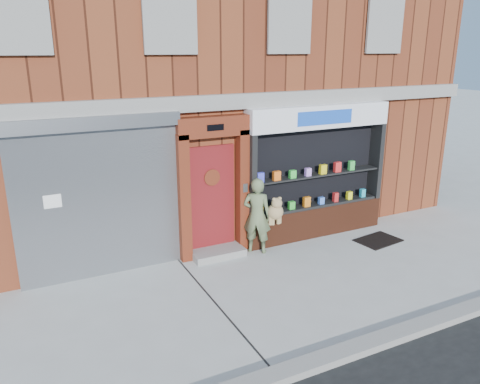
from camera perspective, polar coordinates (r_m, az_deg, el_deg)
ground at (r=8.85m, az=6.35°, el=-11.01°), size 80.00×80.00×0.00m
curb at (r=7.38m, az=15.80°, el=-17.33°), size 60.00×0.30×0.12m
building at (r=13.24m, az=-7.71°, el=16.26°), size 12.00×8.16×8.00m
shutter_bay at (r=8.89m, az=-16.90°, el=0.43°), size 3.10×0.30×3.04m
red_door_bay at (r=9.50m, az=-3.25°, el=0.56°), size 1.52×0.58×2.90m
pharmacy_bay at (r=10.67m, az=9.27°, el=1.75°), size 3.50×0.41×3.00m
woman at (r=9.78m, az=2.37°, el=-2.81°), size 0.87×0.68×1.63m
doormat at (r=11.05m, az=16.49°, el=-5.67°), size 1.04×0.80×0.02m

